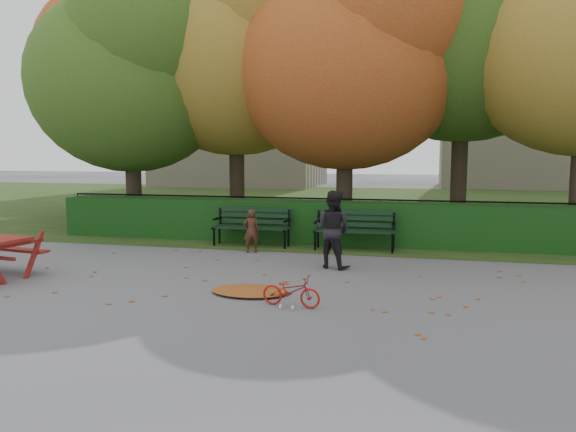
% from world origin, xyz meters
% --- Properties ---
extents(ground, '(90.00, 90.00, 0.00)m').
position_xyz_m(ground, '(0.00, 0.00, 0.00)').
color(ground, slate).
rests_on(ground, ground).
extents(grass_strip, '(90.00, 90.00, 0.00)m').
position_xyz_m(grass_strip, '(0.00, 14.00, 0.01)').
color(grass_strip, '#213413').
rests_on(grass_strip, ground).
extents(building_left, '(10.00, 7.00, 15.00)m').
position_xyz_m(building_left, '(-9.00, 26.00, 7.50)').
color(building_left, '#BEB197').
rests_on(building_left, ground).
extents(building_right, '(9.00, 6.00, 12.00)m').
position_xyz_m(building_right, '(8.00, 28.00, 6.00)').
color(building_right, '#BEB197').
rests_on(building_right, ground).
extents(hedge, '(13.00, 0.90, 1.00)m').
position_xyz_m(hedge, '(0.00, 4.50, 0.50)').
color(hedge, black).
rests_on(hedge, ground).
extents(iron_fence, '(14.00, 0.04, 1.02)m').
position_xyz_m(iron_fence, '(0.00, 5.30, 0.54)').
color(iron_fence, black).
rests_on(iron_fence, ground).
extents(tree_a, '(5.88, 5.60, 7.48)m').
position_xyz_m(tree_a, '(-5.19, 5.58, 4.52)').
color(tree_a, '#2D241A').
rests_on(tree_a, ground).
extents(tree_b, '(6.72, 6.40, 8.79)m').
position_xyz_m(tree_b, '(-2.44, 6.75, 5.40)').
color(tree_b, '#2D241A').
rests_on(tree_b, ground).
extents(tree_c, '(6.30, 6.00, 8.00)m').
position_xyz_m(tree_c, '(0.83, 5.96, 4.82)').
color(tree_c, '#2D241A').
rests_on(tree_c, ground).
extents(tree_d, '(7.14, 6.80, 9.58)m').
position_xyz_m(tree_d, '(3.88, 7.23, 5.98)').
color(tree_d, '#2D241A').
rests_on(tree_d, ground).
extents(tree_f, '(6.93, 6.60, 9.19)m').
position_xyz_m(tree_f, '(-7.13, 9.24, 5.69)').
color(tree_f, '#2D241A').
rests_on(tree_f, ground).
extents(bench_left, '(1.80, 0.57, 0.88)m').
position_xyz_m(bench_left, '(-1.30, 3.70, 0.52)').
color(bench_left, black).
rests_on(bench_left, ground).
extents(bench_right, '(1.80, 0.57, 0.88)m').
position_xyz_m(bench_right, '(1.10, 3.70, 0.52)').
color(bench_right, black).
rests_on(bench_right, ground).
extents(leaf_pile, '(1.24, 0.88, 0.08)m').
position_xyz_m(leaf_pile, '(-0.01, -0.56, 0.04)').
color(leaf_pile, brown).
rests_on(leaf_pile, ground).
extents(leaf_scatter, '(9.00, 5.70, 0.01)m').
position_xyz_m(leaf_scatter, '(0.00, 0.30, 0.01)').
color(leaf_scatter, brown).
rests_on(leaf_scatter, ground).
extents(child, '(0.41, 0.35, 0.95)m').
position_xyz_m(child, '(-1.05, 2.82, 0.48)').
color(child, '#442315').
rests_on(child, ground).
extents(adult, '(0.87, 0.77, 1.47)m').
position_xyz_m(adult, '(0.93, 1.66, 0.74)').
color(adult, black).
rests_on(adult, ground).
extents(bicycle, '(0.90, 0.41, 0.46)m').
position_xyz_m(bicycle, '(0.79, -1.13, 0.23)').
color(bicycle, '#A6180F').
rests_on(bicycle, ground).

